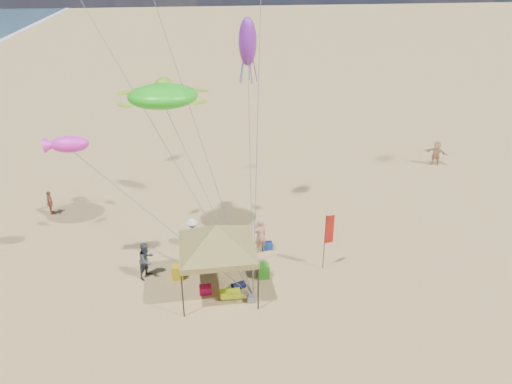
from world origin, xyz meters
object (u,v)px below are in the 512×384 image
at_px(cooler_red, 205,290).
at_px(person_near_a, 260,236).
at_px(person_far_c, 436,153).
at_px(chair_yellow, 177,272).
at_px(feather_flag, 328,233).
at_px(chair_green, 264,271).
at_px(person_near_b, 147,260).
at_px(person_far_a, 50,203).
at_px(cooler_blue, 267,246).
at_px(canopy_tent, 216,228).
at_px(person_near_c, 193,233).
at_px(beach_cart, 230,294).

xyz_separation_m(cooler_red, person_near_a, (2.98, 3.06, 0.75)).
bearing_deg(person_far_c, chair_yellow, -110.66).
height_order(feather_flag, chair_green, feather_flag).
bearing_deg(cooler_red, person_near_a, 45.78).
bearing_deg(person_near_b, person_far_a, 77.03).
xyz_separation_m(chair_yellow, person_near_a, (4.22, 1.72, 0.59)).
bearing_deg(cooler_blue, cooler_red, -135.94).
distance_m(canopy_tent, cooler_blue, 5.21).
relative_size(person_near_c, person_far_c, 0.90).
relative_size(canopy_tent, cooler_red, 11.87).
bearing_deg(person_far_a, person_near_c, -137.51).
bearing_deg(chair_green, person_near_c, 134.88).
height_order(canopy_tent, beach_cart, canopy_tent).
bearing_deg(person_far_a, person_near_a, -133.68).
distance_m(canopy_tent, chair_green, 3.74).
height_order(chair_green, person_far_a, person_far_a).
bearing_deg(person_near_b, person_far_c, -23.69).
distance_m(canopy_tent, feather_flag, 5.59).
xyz_separation_m(person_near_b, person_far_a, (-5.95, 7.17, -0.17)).
bearing_deg(person_near_c, beach_cart, 92.47).
relative_size(beach_cart, person_near_b, 0.49).
bearing_deg(chair_green, person_near_b, 170.90).
relative_size(cooler_red, person_near_c, 0.33).
xyz_separation_m(feather_flag, person_near_c, (-6.35, 2.91, -1.17)).
bearing_deg(chair_yellow, cooler_red, -47.41).
bearing_deg(person_far_a, feather_flag, -134.98).
height_order(canopy_tent, person_near_b, canopy_tent).
height_order(feather_flag, cooler_red, feather_flag).
bearing_deg(beach_cart, person_near_a, 61.77).
bearing_deg(canopy_tent, person_far_a, 136.34).
relative_size(person_near_a, person_near_c, 1.16).
height_order(feather_flag, person_near_b, feather_flag).
distance_m(person_near_b, person_near_c, 3.23).
xyz_separation_m(person_near_c, person_far_c, (17.80, 8.71, 0.09)).
relative_size(feather_flag, beach_cart, 3.29).
height_order(person_near_a, person_near_b, person_near_a).
bearing_deg(chair_yellow, person_far_a, 134.23).
bearing_deg(canopy_tent, cooler_red, -167.74).
distance_m(cooler_blue, person_near_a, 0.87).
xyz_separation_m(chair_green, beach_cart, (-1.71, -1.31, -0.15)).
bearing_deg(chair_yellow, person_near_b, 165.34).
relative_size(canopy_tent, person_near_c, 3.94).
height_order(feather_flag, person_far_a, feather_flag).
xyz_separation_m(cooler_blue, person_far_a, (-11.95, 5.62, 0.55)).
distance_m(canopy_tent, cooler_red, 3.16).
distance_m(cooler_red, person_far_a, 12.36).
bearing_deg(person_near_a, chair_green, 60.34).
relative_size(chair_yellow, person_far_c, 0.39).
xyz_separation_m(beach_cart, person_near_a, (1.90, 3.53, 0.74)).
xyz_separation_m(cooler_blue, beach_cart, (-2.29, -3.74, 0.01)).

